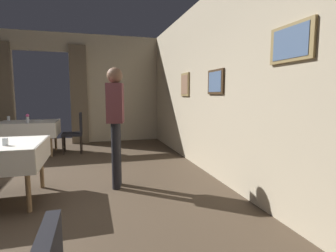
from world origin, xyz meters
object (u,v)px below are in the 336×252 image
at_px(chair_far_right, 76,131).
at_px(flower_vase_far, 28,118).
at_px(plate_far_b, 39,120).
at_px(dining_table_far, 29,126).
at_px(person_waiter_by_doorway, 116,117).
at_px(glass_far_c, 9,119).
at_px(glass_mid_d, 5,142).

height_order(chair_far_right, flower_vase_far, flower_vase_far).
bearing_deg(plate_far_b, flower_vase_far, -107.86).
height_order(chair_far_right, plate_far_b, chair_far_right).
xyz_separation_m(dining_table_far, person_waiter_by_doorway, (1.70, -2.67, 0.38)).
bearing_deg(person_waiter_by_doorway, dining_table_far, 122.42).
height_order(flower_vase_far, glass_far_c, flower_vase_far).
xyz_separation_m(flower_vase_far, glass_far_c, (-0.51, 0.53, -0.05)).
xyz_separation_m(glass_far_c, person_waiter_by_doorway, (2.15, -2.90, 0.22)).
distance_m(chair_far_right, glass_mid_d, 3.03).
bearing_deg(glass_far_c, chair_far_right, -11.93).
bearing_deg(glass_mid_d, dining_table_far, 97.32).
bearing_deg(plate_far_b, glass_far_c, 170.70).
relative_size(flower_vase_far, plate_far_b, 1.01).
xyz_separation_m(dining_table_far, glass_mid_d, (0.39, -3.03, 0.15)).
distance_m(dining_table_far, glass_far_c, 0.53).
bearing_deg(chair_far_right, person_waiter_by_doorway, -74.90).
height_order(flower_vase_far, plate_far_b, flower_vase_far).
relative_size(dining_table_far, flower_vase_far, 6.36).
bearing_deg(glass_far_c, flower_vase_far, -46.57).
relative_size(glass_far_c, person_waiter_by_doorway, 0.07).
bearing_deg(flower_vase_far, glass_far_c, 133.43).
height_order(dining_table_far, flower_vase_far, flower_vase_far).
relative_size(chair_far_right, person_waiter_by_doorway, 0.54).
distance_m(chair_far_right, person_waiter_by_doorway, 2.73).
xyz_separation_m(dining_table_far, plate_far_b, (0.19, 0.12, 0.11)).
bearing_deg(dining_table_far, plate_far_b, 32.91).
bearing_deg(glass_mid_d, person_waiter_by_doorway, 15.38).
xyz_separation_m(chair_far_right, glass_far_c, (-1.45, 0.31, 0.29)).
distance_m(dining_table_far, glass_mid_d, 3.06).
xyz_separation_m(glass_mid_d, flower_vase_far, (-0.34, 2.72, 0.06)).
height_order(plate_far_b, glass_far_c, glass_far_c).
bearing_deg(glass_far_c, dining_table_far, -26.89).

